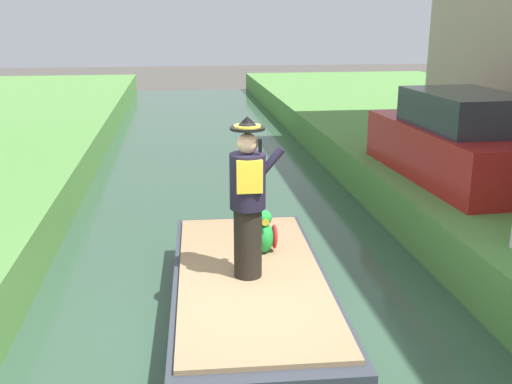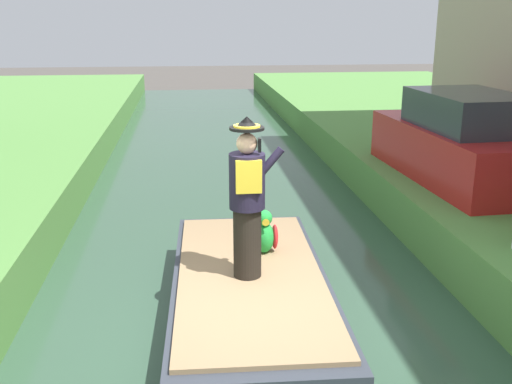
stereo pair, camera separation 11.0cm
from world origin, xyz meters
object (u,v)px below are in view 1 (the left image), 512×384
person_pirate (248,199)px  parked_car_red (458,142)px  boat (251,297)px  parrot_plush (263,234)px

person_pirate → parked_car_red: person_pirate is taller
person_pirate → parked_car_red: 5.15m
person_pirate → parked_car_red: size_ratio=0.45×
person_pirate → parked_car_red: bearing=25.5°
boat → parrot_plush: (0.24, 0.60, 0.55)m
parked_car_red → person_pirate: bearing=-141.3°
person_pirate → parrot_plush: size_ratio=3.25×
boat → parrot_plush: bearing=68.2°
parrot_plush → parked_car_red: bearing=34.1°
parrot_plush → parked_car_red: size_ratio=0.14×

